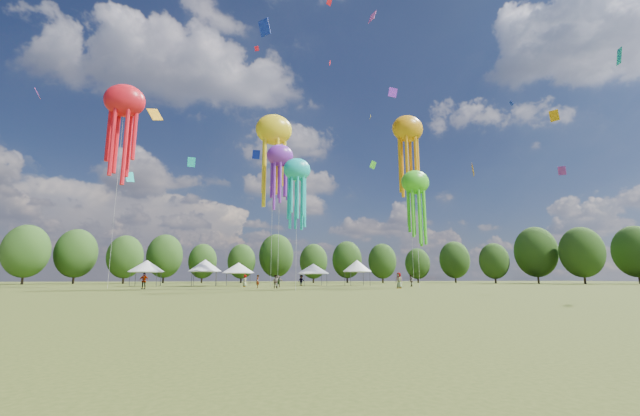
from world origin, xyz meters
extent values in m
plane|color=#384416|center=(0.00, 0.00, 0.00)|extent=(300.00, 300.00, 0.00)
imported|color=gray|center=(-2.39, 37.07, 0.80)|extent=(0.98, 0.94, 1.60)
imported|color=gray|center=(-5.64, 46.57, 0.86)|extent=(0.58, 0.86, 1.72)
imported|color=gray|center=(18.45, 43.73, 0.83)|extent=(0.83, 0.95, 1.66)
imported|color=gray|center=(3.86, 54.04, 0.87)|extent=(1.25, 0.91, 1.74)
imported|color=gray|center=(-17.28, 37.57, 0.93)|extent=(1.13, 0.57, 1.85)
imported|color=gray|center=(-1.29, 43.41, 0.84)|extent=(1.55, 1.32, 1.67)
imported|color=gray|center=(-4.40, 39.03, 0.81)|extent=(0.39, 0.60, 1.63)
imported|color=gray|center=(12.18, 33.86, 0.94)|extent=(1.03, 1.09, 1.88)
cylinder|color=#47474C|center=(-22.15, 52.84, 1.04)|extent=(0.08, 0.08, 2.09)
cylinder|color=#47474C|center=(-22.15, 56.57, 1.04)|extent=(0.08, 0.08, 2.09)
cylinder|color=#47474C|center=(-18.42, 52.84, 1.04)|extent=(0.08, 0.08, 2.09)
cylinder|color=#47474C|center=(-18.42, 56.57, 1.04)|extent=(0.08, 0.08, 2.09)
cube|color=silver|center=(-20.29, 54.71, 2.14)|extent=(4.13, 4.13, 0.10)
cone|color=silver|center=(-20.29, 54.71, 3.08)|extent=(5.37, 5.37, 1.79)
cylinder|color=#47474C|center=(-13.31, 51.91, 1.08)|extent=(0.08, 0.08, 2.17)
cylinder|color=#47474C|center=(-13.31, 55.43, 1.08)|extent=(0.08, 0.08, 2.17)
cylinder|color=#47474C|center=(-9.79, 51.91, 1.08)|extent=(0.08, 0.08, 2.17)
cylinder|color=#47474C|center=(-9.79, 55.43, 1.08)|extent=(0.08, 0.08, 2.17)
cube|color=silver|center=(-11.55, 53.67, 2.22)|extent=(3.92, 3.92, 0.10)
cone|color=silver|center=(-11.55, 53.67, 3.19)|extent=(5.10, 5.10, 1.86)
cylinder|color=#47474C|center=(-8.21, 52.43, 0.97)|extent=(0.08, 0.08, 1.94)
cylinder|color=#47474C|center=(-8.21, 56.06, 0.97)|extent=(0.08, 0.08, 1.94)
cylinder|color=#47474C|center=(-4.58, 52.43, 0.97)|extent=(0.08, 0.08, 1.94)
cylinder|color=#47474C|center=(-4.58, 56.06, 0.97)|extent=(0.08, 0.08, 1.94)
cube|color=silver|center=(-6.40, 54.24, 1.99)|extent=(4.03, 4.03, 0.10)
cone|color=silver|center=(-6.40, 54.24, 2.87)|extent=(5.24, 5.24, 1.66)
cylinder|color=#47474C|center=(3.70, 50.70, 0.93)|extent=(0.08, 0.08, 1.86)
cylinder|color=#47474C|center=(3.70, 54.36, 0.93)|extent=(0.08, 0.08, 1.86)
cylinder|color=#47474C|center=(7.35, 50.70, 0.93)|extent=(0.08, 0.08, 1.86)
cylinder|color=#47474C|center=(7.35, 54.36, 0.93)|extent=(0.08, 0.08, 1.86)
cube|color=silver|center=(5.52, 52.53, 1.91)|extent=(4.06, 4.06, 0.10)
cone|color=silver|center=(5.52, 52.53, 2.75)|extent=(5.27, 5.27, 1.59)
cylinder|color=#47474C|center=(11.26, 50.48, 1.11)|extent=(0.08, 0.08, 2.22)
cylinder|color=#47474C|center=(11.26, 53.76, 1.11)|extent=(0.08, 0.08, 2.22)
cylinder|color=#47474C|center=(14.54, 50.48, 1.11)|extent=(0.08, 0.08, 2.22)
cylinder|color=#47474C|center=(14.54, 53.76, 1.11)|extent=(0.08, 0.08, 2.22)
cube|color=silver|center=(12.90, 52.12, 2.27)|extent=(3.68, 3.68, 0.10)
cone|color=silver|center=(12.90, 52.12, 3.27)|extent=(4.78, 4.78, 1.90)
ellipsoid|color=purple|center=(-1.58, 41.56, 18.06)|extent=(3.67, 2.57, 3.12)
cylinder|color=beige|center=(-1.58, 41.56, 9.03)|extent=(0.03, 0.03, 18.06)
ellipsoid|color=yellow|center=(-2.21, 44.43, 22.89)|extent=(5.39, 3.77, 4.58)
cylinder|color=beige|center=(-2.21, 44.43, 11.45)|extent=(0.03, 0.03, 22.89)
ellipsoid|color=#47D723|center=(16.24, 36.57, 14.01)|extent=(3.89, 2.72, 3.30)
cylinder|color=beige|center=(16.24, 36.57, 7.01)|extent=(0.03, 0.03, 14.01)
ellipsoid|color=red|center=(-22.22, 42.18, 24.32)|extent=(5.15, 3.60, 4.38)
cylinder|color=beige|center=(-22.22, 42.18, 12.16)|extent=(0.03, 0.03, 24.32)
ellipsoid|color=#17C7C5|center=(-1.32, 28.62, 12.51)|extent=(2.87, 2.01, 2.44)
cylinder|color=beige|center=(-1.32, 28.62, 6.25)|extent=(0.03, 0.03, 12.51)
ellipsoid|color=orange|center=(18.48, 42.80, 24.24)|extent=(4.98, 3.48, 4.23)
cylinder|color=beige|center=(18.48, 42.80, 12.12)|extent=(0.03, 0.03, 24.24)
cube|color=red|center=(4.28, 36.37, 39.25)|extent=(0.90, 0.76, 0.91)
cube|color=orange|center=(2.10, 64.60, 24.14)|extent=(1.59, 1.38, 2.06)
cube|color=yellow|center=(19.24, 61.10, 33.82)|extent=(0.40, 0.99, 1.15)
cube|color=#182FD9|center=(-4.68, 44.92, 19.04)|extent=(1.16, 0.28, 1.45)
cube|color=#17C7C5|center=(26.41, 15.11, 21.37)|extent=(0.74, 1.29, 1.69)
cube|color=#FF4BC6|center=(11.81, 39.46, 40.28)|extent=(1.07, 1.61, 1.78)
cube|color=red|center=(-4.14, 62.81, 47.03)|extent=(0.95, 0.26, 1.17)
cube|color=orange|center=(27.72, 24.31, 19.55)|extent=(1.28, 0.81, 1.36)
cube|color=#182FD9|center=(-4.98, 30.81, 30.03)|extent=(1.49, 1.39, 1.84)
cube|color=#17C7C5|center=(-15.76, 65.97, 23.31)|extent=(1.48, 0.90, 1.85)
cube|color=#FF4BC6|center=(-29.77, 36.44, 21.77)|extent=(0.71, 0.89, 1.02)
cube|color=purple|center=(20.82, 53.11, 35.58)|extent=(1.99, 0.54, 2.30)
cube|color=orange|center=(36.07, 52.23, 21.20)|extent=(0.92, 1.94, 2.49)
cube|color=#47D723|center=(23.02, 70.15, 26.50)|extent=(1.73, 0.58, 1.95)
cube|color=#182FD9|center=(34.56, 38.93, 28.42)|extent=(0.46, 0.77, 0.81)
cube|color=#17C7C5|center=(-24.45, 57.42, 17.68)|extent=(1.34, 0.87, 1.87)
cube|color=#FF4BC6|center=(-0.92, 57.58, 16.69)|extent=(1.14, 0.88, 1.48)
cube|color=purple|center=(39.17, 35.42, 16.74)|extent=(1.08, 1.30, 1.27)
cube|color=red|center=(9.87, 57.76, 42.83)|extent=(0.50, 0.82, 1.03)
cube|color=orange|center=(-14.45, 22.05, 14.64)|extent=(1.35, 0.86, 1.35)
cylinder|color=#38281C|center=(-47.17, 78.19, 1.68)|extent=(0.44, 0.44, 3.36)
ellipsoid|color=#264416|center=(-47.17, 78.19, 6.51)|extent=(8.40, 8.40, 10.51)
cylinder|color=#38281C|center=(-40.68, 85.49, 1.71)|extent=(0.44, 0.44, 3.41)
ellipsoid|color=#264416|center=(-40.68, 85.49, 6.61)|extent=(8.53, 8.53, 10.66)
cylinder|color=#38281C|center=(-30.60, 85.02, 1.53)|extent=(0.44, 0.44, 3.07)
ellipsoid|color=#264416|center=(-30.60, 85.02, 5.94)|extent=(7.66, 7.66, 9.58)
cylinder|color=#38281C|center=(-23.51, 93.33, 1.72)|extent=(0.44, 0.44, 3.43)
ellipsoid|color=#264416|center=(-23.51, 93.33, 6.65)|extent=(8.58, 8.58, 10.73)
cylinder|color=#38281C|center=(-14.76, 98.96, 1.47)|extent=(0.44, 0.44, 2.95)
ellipsoid|color=#264416|center=(-14.76, 98.96, 5.71)|extent=(7.37, 7.37, 9.21)
cylinder|color=#38281C|center=(-4.70, 95.06, 1.45)|extent=(0.44, 0.44, 2.89)
ellipsoid|color=#264416|center=(-4.70, 95.06, 5.61)|extent=(7.23, 7.23, 9.04)
cylinder|color=#38281C|center=(4.91, 99.49, 1.92)|extent=(0.44, 0.44, 3.84)
ellipsoid|color=#264416|center=(4.91, 99.49, 7.44)|extent=(9.60, 9.60, 11.99)
cylinder|color=#38281C|center=(13.19, 88.44, 1.42)|extent=(0.44, 0.44, 2.84)
ellipsoid|color=#264416|center=(13.19, 88.44, 5.51)|extent=(7.11, 7.11, 8.89)
cylinder|color=#38281C|center=(22.93, 91.04, 1.58)|extent=(0.44, 0.44, 3.16)
ellipsoid|color=#264416|center=(22.93, 91.04, 6.13)|extent=(7.91, 7.91, 9.88)
cylinder|color=#38281C|center=(30.69, 85.29, 1.44)|extent=(0.44, 0.44, 2.88)
ellipsoid|color=#264416|center=(30.69, 85.29, 5.59)|extent=(7.21, 7.21, 9.01)
cylinder|color=#38281C|center=(41.52, 87.24, 1.31)|extent=(0.44, 0.44, 2.63)
ellipsoid|color=#264416|center=(41.52, 87.24, 5.09)|extent=(6.57, 6.57, 8.22)
cylinder|color=#38281C|center=(50.52, 83.73, 1.56)|extent=(0.44, 0.44, 3.13)
ellipsoid|color=#264416|center=(50.52, 83.73, 6.06)|extent=(7.81, 7.81, 9.77)
cylinder|color=#38281C|center=(53.64, 71.81, 1.36)|extent=(0.44, 0.44, 2.72)
ellipsoid|color=#264416|center=(53.64, 71.81, 5.27)|extent=(6.80, 6.80, 8.50)
cylinder|color=#38281C|center=(62.96, 68.92, 1.90)|extent=(0.44, 0.44, 3.81)
ellipsoid|color=#264416|center=(62.96, 68.92, 7.38)|extent=(9.52, 9.52, 11.90)
cylinder|color=#38281C|center=(66.57, 59.80, 1.76)|extent=(0.44, 0.44, 3.51)
ellipsoid|color=#264416|center=(66.57, 59.80, 6.80)|extent=(8.78, 8.78, 10.97)
cylinder|color=#38281C|center=(79.39, 58.26, 1.82)|extent=(0.44, 0.44, 3.64)
ellipsoid|color=#264416|center=(79.39, 58.26, 7.05)|extent=(9.10, 9.10, 11.37)
camera|label=1|loc=(-7.98, -11.27, 1.20)|focal=22.19mm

